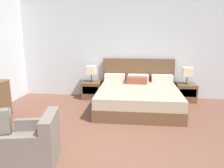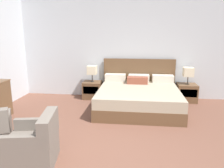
# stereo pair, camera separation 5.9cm
# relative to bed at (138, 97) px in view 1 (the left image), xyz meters

# --- Properties ---
(ground_plane) EXTENTS (10.90, 10.90, 0.00)m
(ground_plane) POSITION_rel_bed_xyz_m (-0.58, -2.63, -0.29)
(ground_plane) COLOR brown
(wall_back) EXTENTS (6.95, 0.06, 2.85)m
(wall_back) POSITION_rel_bed_xyz_m (-0.58, 1.03, 1.13)
(wall_back) COLOR silver
(wall_back) RESTS_ON ground
(bed) EXTENTS (2.05, 2.07, 1.14)m
(bed) POSITION_rel_bed_xyz_m (0.00, 0.00, 0.00)
(bed) COLOR brown
(bed) RESTS_ON ground
(nightstand_left) EXTENTS (0.52, 0.47, 0.49)m
(nightstand_left) POSITION_rel_bed_xyz_m (-1.33, 0.71, -0.05)
(nightstand_left) COLOR brown
(nightstand_left) RESTS_ON ground
(nightstand_right) EXTENTS (0.52, 0.47, 0.49)m
(nightstand_right) POSITION_rel_bed_xyz_m (1.33, 0.71, -0.05)
(nightstand_right) COLOR brown
(nightstand_right) RESTS_ON ground
(table_lamp_left) EXTENTS (0.26, 0.26, 0.46)m
(table_lamp_left) POSITION_rel_bed_xyz_m (-1.33, 0.71, 0.53)
(table_lamp_left) COLOR #332D28
(table_lamp_left) RESTS_ON nightstand_left
(table_lamp_right) EXTENTS (0.26, 0.26, 0.46)m
(table_lamp_right) POSITION_rel_bed_xyz_m (1.33, 0.71, 0.53)
(table_lamp_right) COLOR #332D28
(table_lamp_right) RESTS_ON nightstand_right
(armchair_companion) EXTENTS (0.80, 0.79, 0.76)m
(armchair_companion) POSITION_rel_bed_xyz_m (-1.49, -2.65, -0.01)
(armchair_companion) COLOR #70665B
(armchair_companion) RESTS_ON ground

